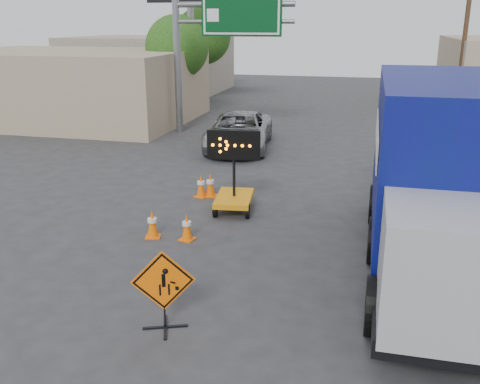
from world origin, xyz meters
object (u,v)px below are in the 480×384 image
at_px(arrow_board, 234,193).
at_px(pickup_truck, 239,131).
at_px(box_truck, 440,189).
at_px(construction_sign, 163,288).

bearing_deg(arrow_board, pickup_truck, 95.94).
bearing_deg(box_truck, arrow_board, 152.80).
distance_m(arrow_board, pickup_truck, 8.51).
bearing_deg(box_truck, pickup_truck, 123.67).
relative_size(construction_sign, box_truck, 0.17).
xyz_separation_m(construction_sign, box_truck, (5.16, 3.96, 1.15)).
relative_size(construction_sign, arrow_board, 0.63).
height_order(arrow_board, pickup_truck, arrow_board).
relative_size(pickup_truck, box_truck, 0.63).
height_order(construction_sign, pickup_truck, pickup_truck).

